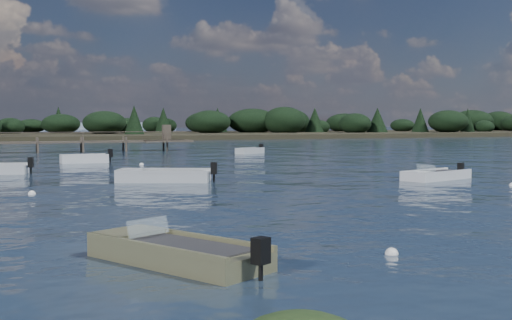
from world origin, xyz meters
name	(u,v)px	position (x,y,z in m)	size (l,w,h in m)	color
ground	(110,147)	(0.00, 60.00, 0.00)	(400.00, 400.00, 0.00)	#162334
dinghy_near_olive	(177,257)	(-8.73, -4.64, 0.15)	(3.47, 4.57, 1.14)	#74724D
dinghy_mid_grey	(164,178)	(-4.51, 14.03, 0.17)	(5.08, 3.52, 1.29)	#B5BBBD
tender_far_grey_b	(250,152)	(9.71, 38.43, 0.16)	(3.28, 2.48, 1.14)	#B5BBBD
tender_far_white	(84,161)	(-6.53, 30.48, 0.18)	(3.80, 1.53, 1.29)	silver
dinghy_mid_white_a	(436,177)	(9.24, 9.79, 0.14)	(4.60, 2.82, 1.06)	silver
buoy_a	(392,254)	(-3.80, -5.59, 0.00)	(0.32, 0.32, 0.32)	white
buoy_b	(512,186)	(10.56, 5.70, 0.00)	(0.32, 0.32, 0.32)	white
buoy_c	(32,194)	(-11.08, 10.52, 0.00)	(0.32, 0.32, 0.32)	white
buoy_e	(142,165)	(-3.03, 26.82, 0.00)	(0.32, 0.32, 0.32)	white
far_headland	(208,127)	(25.00, 100.00, 1.96)	(190.00, 40.00, 5.80)	black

